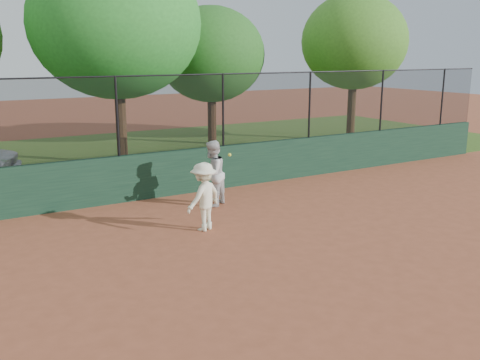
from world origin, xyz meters
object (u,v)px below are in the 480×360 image
player_second (212,174)px  player_main (204,197)px  tree_4 (355,42)px  tree_3 (211,55)px  tree_2 (116,24)px

player_second → player_main: player_main is taller
player_main → tree_4: bearing=34.8°
tree_3 → tree_2: bearing=-155.3°
player_second → tree_4: tree_4 is taller
tree_2 → tree_4: 10.27m
player_main → player_second: bearing=56.7°
player_second → tree_4: 12.26m
player_main → tree_3: tree_3 is taller
player_main → tree_4: tree_4 is taller
player_second → tree_4: (10.06, 6.14, 3.37)m
tree_3 → tree_4: tree_4 is taller
player_second → tree_2: (-0.21, 6.31, 3.84)m
tree_2 → player_main: bearing=-96.0°
player_second → tree_4: bearing=175.2°
tree_2 → tree_4: bearing=-0.9°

